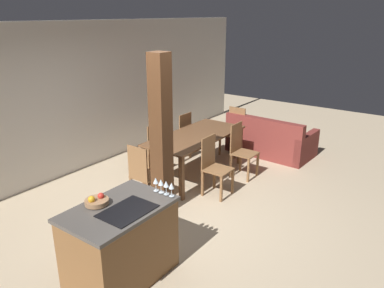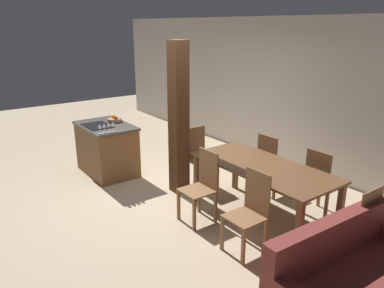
# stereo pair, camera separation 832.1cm
# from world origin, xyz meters

# --- Properties ---
(ground_plane) EXTENTS (16.00, 16.00, 0.00)m
(ground_plane) POSITION_xyz_m (0.00, 0.00, 0.00)
(ground_plane) COLOR tan
(wall_back) EXTENTS (11.20, 0.08, 2.70)m
(wall_back) POSITION_xyz_m (0.00, 2.70, 1.35)
(wall_back) COLOR silver
(wall_back) RESTS_ON ground_plane
(kitchen_island) EXTENTS (1.16, 0.76, 0.90)m
(kitchen_island) POSITION_xyz_m (-1.34, -0.24, 0.45)
(kitchen_island) COLOR brown
(kitchen_island) RESTS_ON ground_plane
(fruit_bowl) EXTENTS (0.26, 0.26, 0.11)m
(fruit_bowl) POSITION_xyz_m (-1.43, -0.02, 0.93)
(fruit_bowl) COLOR #99704C
(fruit_bowl) RESTS_ON kitchen_island
(wine_glass_near) EXTENTS (0.06, 0.06, 0.16)m
(wine_glass_near) POSITION_xyz_m (-0.83, -0.55, 1.02)
(wine_glass_near) COLOR silver
(wine_glass_near) RESTS_ON kitchen_island
(wine_glass_middle) EXTENTS (0.06, 0.06, 0.16)m
(wine_glass_middle) POSITION_xyz_m (-0.83, -0.48, 1.02)
(wine_glass_middle) COLOR silver
(wine_glass_middle) RESTS_ON kitchen_island
(wine_glass_far) EXTENTS (0.06, 0.06, 0.16)m
(wine_glass_far) POSITION_xyz_m (-0.83, -0.40, 1.02)
(wine_glass_far) COLOR silver
(wine_glass_far) RESTS_ON kitchen_island
(wine_glass_end) EXTENTS (0.06, 0.06, 0.16)m
(wine_glass_end) POSITION_xyz_m (-0.83, -0.33, 1.02)
(wine_glass_end) COLOR silver
(wine_glass_end) RESTS_ON kitchen_island
(dining_table) EXTENTS (2.00, 0.92, 0.77)m
(dining_table) POSITION_xyz_m (1.46, 0.74, 0.67)
(dining_table) COLOR brown
(dining_table) RESTS_ON ground_plane
(dining_chair_near_left) EXTENTS (0.40, 0.40, 0.97)m
(dining_chair_near_left) POSITION_xyz_m (1.01, 0.06, 0.50)
(dining_chair_near_left) COLOR brown
(dining_chair_near_left) RESTS_ON ground_plane
(dining_chair_near_right) EXTENTS (0.40, 0.40, 0.97)m
(dining_chair_near_right) POSITION_xyz_m (1.91, 0.06, 0.50)
(dining_chair_near_right) COLOR brown
(dining_chair_near_right) RESTS_ON ground_plane
(dining_chair_far_left) EXTENTS (0.40, 0.40, 0.97)m
(dining_chair_far_left) POSITION_xyz_m (1.01, 1.42, 0.50)
(dining_chair_far_left) COLOR brown
(dining_chair_far_left) RESTS_ON ground_plane
(dining_chair_far_right) EXTENTS (0.40, 0.40, 0.97)m
(dining_chair_far_right) POSITION_xyz_m (1.91, 1.42, 0.50)
(dining_chair_far_right) COLOR brown
(dining_chair_far_right) RESTS_ON ground_plane
(dining_chair_head_end) EXTENTS (0.40, 0.40, 0.97)m
(dining_chair_head_end) POSITION_xyz_m (0.08, 0.74, 0.50)
(dining_chair_head_end) COLOR brown
(dining_chair_head_end) RESTS_ON ground_plane
(dining_chair_foot_end) EXTENTS (0.40, 0.40, 0.97)m
(dining_chair_foot_end) POSITION_xyz_m (2.83, 0.74, 0.50)
(dining_chair_foot_end) COLOR brown
(dining_chair_foot_end) RESTS_ON ground_plane
(timber_post) EXTENTS (0.24, 0.24, 2.34)m
(timber_post) POSITION_xyz_m (0.06, 0.35, 1.17)
(timber_post) COLOR #4C2D19
(timber_post) RESTS_ON ground_plane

